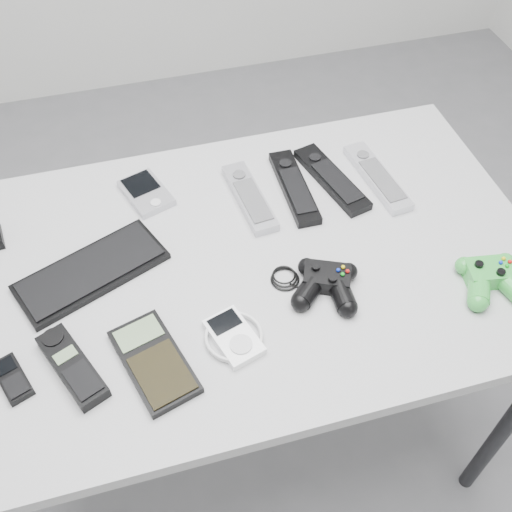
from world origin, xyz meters
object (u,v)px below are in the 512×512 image
object	(u,v)px
desk	(253,278)
remote_silver_a	(249,197)
mobile_phone	(12,379)
pda	(146,192)
pda_keyboard	(91,271)
controller_black	(326,282)
cordless_handset	(72,366)
calculator	(154,361)
remote_black_b	(332,178)
remote_silver_b	(377,176)
controller_green	(492,277)
mp3_player	(234,336)
remote_black_a	(294,187)

from	to	relation	value
desk	remote_silver_a	bearing A→B (deg)	77.62
mobile_phone	pda	bearing A→B (deg)	32.04
pda	mobile_phone	world-z (taller)	pda
pda_keyboard	mobile_phone	distance (m)	0.25
pda_keyboard	pda	size ratio (longest dim) A/B	2.30
mobile_phone	controller_black	xyz separation A→B (m)	(0.57, 0.04, 0.01)
desk	pda	size ratio (longest dim) A/B	9.24
cordless_handset	calculator	size ratio (longest dim) A/B	0.90
pda_keyboard	mobile_phone	bearing A→B (deg)	-149.65
calculator	controller_black	bearing A→B (deg)	-4.08
remote_silver_a	remote_black_b	size ratio (longest dim) A/B	0.92
pda	remote_silver_b	world-z (taller)	remote_silver_b
desk	calculator	bearing A→B (deg)	-140.82
remote_black_b	mobile_phone	distance (m)	0.75
pda_keyboard	controller_green	world-z (taller)	controller_green
mp3_player	pda_keyboard	bearing A→B (deg)	119.34
pda_keyboard	calculator	world-z (taller)	calculator
calculator	remote_silver_a	bearing A→B (deg)	36.28
remote_black_a	controller_green	size ratio (longest dim) A/B	1.70
remote_silver_a	cordless_handset	size ratio (longest dim) A/B	1.26
pda	remote_black_a	world-z (taller)	remote_black_a
controller_green	controller_black	bearing A→B (deg)	175.60
mobile_phone	desk	bearing A→B (deg)	-3.03
controller_green	mobile_phone	bearing A→B (deg)	-173.02
mp3_player	controller_green	world-z (taller)	controller_green
calculator	controller_black	distance (m)	0.34
calculator	mp3_player	distance (m)	0.14
cordless_handset	controller_black	size ratio (longest dim) A/B	0.80
desk	controller_black	xyz separation A→B (m)	(0.11, -0.11, 0.09)
remote_silver_a	calculator	bearing A→B (deg)	-133.11
remote_silver_a	mobile_phone	size ratio (longest dim) A/B	2.30
remote_silver_b	controller_green	bearing A→B (deg)	-80.79
remote_silver_b	calculator	size ratio (longest dim) A/B	1.21
pda	remote_silver_a	distance (m)	0.22
pda	remote_black_b	size ratio (longest dim) A/B	0.54
calculator	controller_green	bearing A→B (deg)	-16.21
remote_black_a	controller_green	world-z (taller)	controller_green
pda_keyboard	remote_black_a	xyz separation A→B (m)	(0.44, 0.12, 0.00)
cordless_handset	controller_green	world-z (taller)	controller_green
pda	controller_black	world-z (taller)	controller_black
remote_black_b	controller_green	world-z (taller)	controller_green
remote_black_b	cordless_handset	bearing A→B (deg)	-164.98
pda_keyboard	remote_black_a	size ratio (longest dim) A/B	1.25
controller_green	remote_black_b	bearing A→B (deg)	127.65
remote_black_a	mobile_phone	size ratio (longest dim) A/B	2.47
pda_keyboard	remote_silver_a	xyz separation A→B (m)	(0.34, 0.11, 0.00)
desk	remote_silver_b	bearing A→B (deg)	23.97
remote_silver_b	controller_black	xyz separation A→B (m)	(-0.21, -0.25, 0.01)
remote_silver_b	controller_black	world-z (taller)	controller_black
remote_black_b	controller_green	xyz separation A→B (m)	(0.19, -0.34, 0.01)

